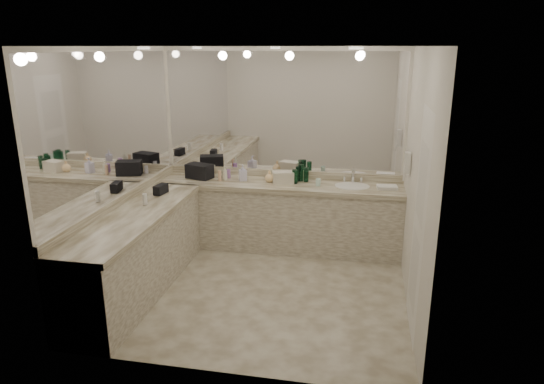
% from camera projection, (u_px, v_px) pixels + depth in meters
% --- Properties ---
extents(floor, '(3.20, 3.20, 0.00)m').
position_uv_depth(floor, '(260.00, 288.00, 5.44)').
color(floor, '#BDB59F').
rests_on(floor, ground).
extents(ceiling, '(3.20, 3.20, 0.00)m').
position_uv_depth(ceiling, '(258.00, 46.00, 4.69)').
color(ceiling, white).
rests_on(ceiling, floor).
extents(wall_back, '(3.20, 0.02, 2.60)m').
position_uv_depth(wall_back, '(283.00, 148.00, 6.48)').
color(wall_back, silver).
rests_on(wall_back, floor).
extents(wall_left, '(0.02, 3.00, 2.60)m').
position_uv_depth(wall_left, '(117.00, 169.00, 5.35)').
color(wall_left, silver).
rests_on(wall_left, floor).
extents(wall_right, '(0.02, 3.00, 2.60)m').
position_uv_depth(wall_right, '(417.00, 184.00, 4.78)').
color(wall_right, silver).
rests_on(wall_right, floor).
extents(vanity_back_base, '(3.20, 0.60, 0.84)m').
position_uv_depth(vanity_back_base, '(278.00, 217.00, 6.45)').
color(vanity_back_base, beige).
rests_on(vanity_back_base, floor).
extents(vanity_back_top, '(3.20, 0.64, 0.06)m').
position_uv_depth(vanity_back_top, '(278.00, 185.00, 6.31)').
color(vanity_back_top, beige).
rests_on(vanity_back_top, vanity_back_base).
extents(vanity_left_base, '(0.60, 2.40, 0.84)m').
position_uv_depth(vanity_left_base, '(137.00, 255.00, 5.27)').
color(vanity_left_base, beige).
rests_on(vanity_left_base, floor).
extents(vanity_left_top, '(0.64, 2.42, 0.06)m').
position_uv_depth(vanity_left_top, '(134.00, 216.00, 5.14)').
color(vanity_left_top, beige).
rests_on(vanity_left_top, vanity_left_base).
extents(backsplash_back, '(3.20, 0.04, 0.10)m').
position_uv_depth(backsplash_back, '(282.00, 174.00, 6.56)').
color(backsplash_back, beige).
rests_on(backsplash_back, vanity_back_top).
extents(backsplash_left, '(0.04, 3.00, 0.10)m').
position_uv_depth(backsplash_left, '(122.00, 199.00, 5.45)').
color(backsplash_left, beige).
rests_on(backsplash_left, vanity_left_top).
extents(mirror_back, '(3.12, 0.01, 1.55)m').
position_uv_depth(mirror_back, '(283.00, 112.00, 6.33)').
color(mirror_back, white).
rests_on(mirror_back, wall_back).
extents(mirror_left, '(0.01, 2.92, 1.55)m').
position_uv_depth(mirror_left, '(114.00, 126.00, 5.21)').
color(mirror_left, white).
rests_on(mirror_left, wall_left).
extents(sink, '(0.44, 0.44, 0.03)m').
position_uv_depth(sink, '(352.00, 187.00, 6.14)').
color(sink, white).
rests_on(sink, vanity_back_top).
extents(faucet, '(0.24, 0.16, 0.14)m').
position_uv_depth(faucet, '(353.00, 177.00, 6.32)').
color(faucet, silver).
rests_on(faucet, vanity_back_top).
extents(wall_phone, '(0.06, 0.10, 0.24)m').
position_uv_depth(wall_phone, '(407.00, 163.00, 5.43)').
color(wall_phone, white).
rests_on(wall_phone, wall_right).
extents(door, '(0.02, 0.82, 2.10)m').
position_uv_depth(door, '(418.00, 225.00, 4.38)').
color(door, white).
rests_on(door, wall_right).
extents(black_toiletry_bag, '(0.38, 0.30, 0.19)m').
position_uv_depth(black_toiletry_bag, '(200.00, 171.00, 6.49)').
color(black_toiletry_bag, black).
rests_on(black_toiletry_bag, vanity_back_top).
extents(black_bag_spill, '(0.12, 0.21, 0.11)m').
position_uv_depth(black_bag_spill, '(161.00, 190.00, 5.81)').
color(black_bag_spill, black).
rests_on(black_bag_spill, vanity_left_top).
extents(cream_cosmetic_case, '(0.30, 0.24, 0.15)m').
position_uv_depth(cream_cosmetic_case, '(283.00, 177.00, 6.27)').
color(cream_cosmetic_case, beige).
rests_on(cream_cosmetic_case, vanity_back_top).
extents(hand_towel, '(0.26, 0.19, 0.04)m').
position_uv_depth(hand_towel, '(387.00, 187.00, 6.03)').
color(hand_towel, white).
rests_on(hand_towel, vanity_back_top).
extents(lotion_left, '(0.05, 0.05, 0.12)m').
position_uv_depth(lotion_left, '(145.00, 200.00, 5.39)').
color(lotion_left, white).
rests_on(lotion_left, vanity_left_top).
extents(soap_bottle_a, '(0.08, 0.08, 0.19)m').
position_uv_depth(soap_bottle_a, '(225.00, 173.00, 6.41)').
color(soap_bottle_a, beige).
rests_on(soap_bottle_a, vanity_back_top).
extents(soap_bottle_b, '(0.13, 0.13, 0.22)m').
position_uv_depth(soap_bottle_b, '(243.00, 173.00, 6.38)').
color(soap_bottle_b, silver).
rests_on(soap_bottle_b, vanity_back_top).
extents(soap_bottle_c, '(0.15, 0.15, 0.16)m').
position_uv_depth(soap_bottle_c, '(270.00, 176.00, 6.32)').
color(soap_bottle_c, '#FED494').
rests_on(soap_bottle_c, vanity_back_top).
extents(green_bottle_0, '(0.06, 0.06, 0.19)m').
position_uv_depth(green_bottle_0, '(306.00, 175.00, 6.33)').
color(green_bottle_0, '#134C2E').
rests_on(green_bottle_0, vanity_back_top).
extents(green_bottle_1, '(0.06, 0.06, 0.19)m').
position_uv_depth(green_bottle_1, '(298.00, 174.00, 6.36)').
color(green_bottle_1, '#134C2E').
rests_on(green_bottle_1, vanity_back_top).
extents(green_bottle_2, '(0.07, 0.07, 0.22)m').
position_uv_depth(green_bottle_2, '(301.00, 173.00, 6.36)').
color(green_bottle_2, '#134C2E').
rests_on(green_bottle_2, vanity_back_top).
extents(green_bottle_3, '(0.07, 0.07, 0.18)m').
position_uv_depth(green_bottle_3, '(295.00, 177.00, 6.25)').
color(green_bottle_3, '#134C2E').
rests_on(green_bottle_3, vanity_back_top).
extents(amenity_bottle_0, '(0.06, 0.06, 0.09)m').
position_uv_depth(amenity_bottle_0, '(318.00, 182.00, 6.15)').
color(amenity_bottle_0, silver).
rests_on(amenity_bottle_0, vanity_back_top).
extents(amenity_bottle_1, '(0.07, 0.07, 0.12)m').
position_uv_depth(amenity_bottle_1, '(228.00, 174.00, 6.52)').
color(amenity_bottle_1, '#9966B2').
rests_on(amenity_bottle_1, vanity_back_top).
extents(amenity_bottle_2, '(0.05, 0.05, 0.08)m').
position_uv_depth(amenity_bottle_2, '(205.00, 174.00, 6.58)').
color(amenity_bottle_2, white).
rests_on(amenity_bottle_2, vanity_back_top).
extents(amenity_bottle_3, '(0.05, 0.05, 0.14)m').
position_uv_depth(amenity_bottle_3, '(204.00, 174.00, 6.48)').
color(amenity_bottle_3, '#E57F66').
rests_on(amenity_bottle_3, vanity_back_top).
extents(amenity_bottle_4, '(0.06, 0.06, 0.10)m').
position_uv_depth(amenity_bottle_4, '(189.00, 172.00, 6.65)').
color(amenity_bottle_4, silver).
rests_on(amenity_bottle_4, vanity_back_top).
extents(amenity_bottle_5, '(0.04, 0.04, 0.14)m').
position_uv_depth(amenity_bottle_5, '(220.00, 176.00, 6.38)').
color(amenity_bottle_5, '#E0B28C').
rests_on(amenity_bottle_5, vanity_back_top).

